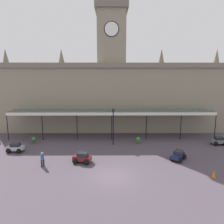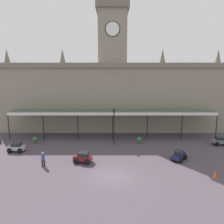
{
  "view_description": "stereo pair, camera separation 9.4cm",
  "coord_description": "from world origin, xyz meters",
  "px_view_note": "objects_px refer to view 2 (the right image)",
  "views": [
    {
      "loc": [
        -0.18,
        -18.72,
        9.67
      ],
      "look_at": [
        0.0,
        6.09,
        5.29
      ],
      "focal_mm": 32.95,
      "sensor_mm": 36.0,
      "label": 1
    },
    {
      "loc": [
        -0.08,
        -18.72,
        9.67
      ],
      "look_at": [
        0.0,
        6.09,
        5.29
      ],
      "focal_mm": 32.95,
      "sensor_mm": 36.0,
      "label": 2
    }
  ],
  "objects_px": {
    "planter_by_canopy": "(138,140)",
    "traffic_cone": "(214,174)",
    "car_grey_sedan": "(219,141)",
    "victorian_lamppost": "(113,122)",
    "planter_forecourt_centre": "(34,140)",
    "car_silver_sedan": "(16,148)",
    "car_navy_sedan": "(178,156)",
    "car_maroon_sedan": "(82,158)",
    "pedestrian_crossing_forecourt": "(42,159)"
  },
  "relations": [
    {
      "from": "planter_by_canopy",
      "to": "traffic_cone",
      "type": "bearing_deg",
      "value": -59.53
    },
    {
      "from": "car_silver_sedan",
      "to": "traffic_cone",
      "type": "relative_size",
      "value": 2.95
    },
    {
      "from": "car_silver_sedan",
      "to": "pedestrian_crossing_forecourt",
      "type": "relative_size",
      "value": 1.24
    },
    {
      "from": "car_maroon_sedan",
      "to": "traffic_cone",
      "type": "xyz_separation_m",
      "value": [
        13.16,
        -3.5,
        -0.15
      ]
    },
    {
      "from": "car_maroon_sedan",
      "to": "victorian_lamppost",
      "type": "xyz_separation_m",
      "value": [
        3.57,
        6.12,
        2.74
      ]
    },
    {
      "from": "car_grey_sedan",
      "to": "car_maroon_sedan",
      "type": "height_order",
      "value": "same"
    },
    {
      "from": "planter_forecourt_centre",
      "to": "planter_by_canopy",
      "type": "relative_size",
      "value": 1.0
    },
    {
      "from": "car_navy_sedan",
      "to": "victorian_lamppost",
      "type": "relative_size",
      "value": 0.43
    },
    {
      "from": "car_navy_sedan",
      "to": "pedestrian_crossing_forecourt",
      "type": "height_order",
      "value": "pedestrian_crossing_forecourt"
    },
    {
      "from": "pedestrian_crossing_forecourt",
      "to": "victorian_lamppost",
      "type": "xyz_separation_m",
      "value": [
        7.68,
        7.17,
        2.33
      ]
    },
    {
      "from": "car_silver_sedan",
      "to": "car_maroon_sedan",
      "type": "distance_m",
      "value": 9.64
    },
    {
      "from": "car_silver_sedan",
      "to": "planter_by_canopy",
      "type": "bearing_deg",
      "value": 11.4
    },
    {
      "from": "car_silver_sedan",
      "to": "pedestrian_crossing_forecourt",
      "type": "height_order",
      "value": "pedestrian_crossing_forecourt"
    },
    {
      "from": "victorian_lamppost",
      "to": "traffic_cone",
      "type": "bearing_deg",
      "value": -45.12
    },
    {
      "from": "car_navy_sedan",
      "to": "planter_by_canopy",
      "type": "xyz_separation_m",
      "value": [
        -3.86,
        5.94,
        -0.01
      ]
    },
    {
      "from": "car_grey_sedan",
      "to": "car_navy_sedan",
      "type": "distance_m",
      "value": 9.23
    },
    {
      "from": "pedestrian_crossing_forecourt",
      "to": "planter_forecourt_centre",
      "type": "bearing_deg",
      "value": 115.97
    },
    {
      "from": "victorian_lamppost",
      "to": "planter_by_canopy",
      "type": "bearing_deg",
      "value": 7.87
    },
    {
      "from": "car_grey_sedan",
      "to": "car_navy_sedan",
      "type": "xyz_separation_m",
      "value": [
        -7.56,
        -5.3,
        0.0
      ]
    },
    {
      "from": "car_silver_sedan",
      "to": "victorian_lamppost",
      "type": "distance_m",
      "value": 13.2
    },
    {
      "from": "car_grey_sedan",
      "to": "victorian_lamppost",
      "type": "relative_size",
      "value": 0.39
    },
    {
      "from": "car_grey_sedan",
      "to": "victorian_lamppost",
      "type": "height_order",
      "value": "victorian_lamppost"
    },
    {
      "from": "traffic_cone",
      "to": "planter_forecourt_centre",
      "type": "distance_m",
      "value": 23.38
    },
    {
      "from": "car_grey_sedan",
      "to": "car_navy_sedan",
      "type": "bearing_deg",
      "value": -144.98
    },
    {
      "from": "car_maroon_sedan",
      "to": "pedestrian_crossing_forecourt",
      "type": "distance_m",
      "value": 4.26
    },
    {
      "from": "car_grey_sedan",
      "to": "traffic_cone",
      "type": "bearing_deg",
      "value": -119.94
    },
    {
      "from": "victorian_lamppost",
      "to": "planter_forecourt_centre",
      "type": "height_order",
      "value": "victorian_lamppost"
    },
    {
      "from": "victorian_lamppost",
      "to": "car_navy_sedan",
      "type": "bearing_deg",
      "value": -35.99
    },
    {
      "from": "car_silver_sedan",
      "to": "victorian_lamppost",
      "type": "height_order",
      "value": "victorian_lamppost"
    },
    {
      "from": "planter_by_canopy",
      "to": "pedestrian_crossing_forecourt",
      "type": "bearing_deg",
      "value": -145.84
    },
    {
      "from": "car_grey_sedan",
      "to": "car_maroon_sedan",
      "type": "distance_m",
      "value": 19.56
    },
    {
      "from": "car_maroon_sedan",
      "to": "pedestrian_crossing_forecourt",
      "type": "xyz_separation_m",
      "value": [
        -4.11,
        -1.05,
        0.41
      ]
    },
    {
      "from": "car_grey_sedan",
      "to": "car_navy_sedan",
      "type": "height_order",
      "value": "same"
    },
    {
      "from": "traffic_cone",
      "to": "planter_by_canopy",
      "type": "xyz_separation_m",
      "value": [
        -5.96,
        10.13,
        0.14
      ]
    },
    {
      "from": "victorian_lamppost",
      "to": "traffic_cone",
      "type": "xyz_separation_m",
      "value": [
        9.59,
        -9.63,
        -2.89
      ]
    },
    {
      "from": "planter_forecourt_centre",
      "to": "planter_by_canopy",
      "type": "bearing_deg",
      "value": -0.25
    },
    {
      "from": "victorian_lamppost",
      "to": "planter_forecourt_centre",
      "type": "xyz_separation_m",
      "value": [
        -11.45,
        0.57,
        -2.75
      ]
    },
    {
      "from": "car_navy_sedan",
      "to": "car_silver_sedan",
      "type": "bearing_deg",
      "value": 172.44
    },
    {
      "from": "car_maroon_sedan",
      "to": "car_grey_sedan",
      "type": "bearing_deg",
      "value": 17.81
    },
    {
      "from": "pedestrian_crossing_forecourt",
      "to": "victorian_lamppost",
      "type": "height_order",
      "value": "victorian_lamppost"
    },
    {
      "from": "car_silver_sedan",
      "to": "car_maroon_sedan",
      "type": "relative_size",
      "value": 0.95
    },
    {
      "from": "car_silver_sedan",
      "to": "planter_forecourt_centre",
      "type": "height_order",
      "value": "car_silver_sedan"
    },
    {
      "from": "car_navy_sedan",
      "to": "traffic_cone",
      "type": "xyz_separation_m",
      "value": [
        2.1,
        -4.19,
        -0.15
      ]
    },
    {
      "from": "victorian_lamppost",
      "to": "traffic_cone",
      "type": "relative_size",
      "value": 7.47
    },
    {
      "from": "car_silver_sedan",
      "to": "car_grey_sedan",
      "type": "xyz_separation_m",
      "value": [
        27.66,
        2.63,
        0.0
      ]
    },
    {
      "from": "pedestrian_crossing_forecourt",
      "to": "traffic_cone",
      "type": "height_order",
      "value": "pedestrian_crossing_forecourt"
    },
    {
      "from": "car_silver_sedan",
      "to": "planter_forecourt_centre",
      "type": "distance_m",
      "value": 3.54
    },
    {
      "from": "planter_by_canopy",
      "to": "car_maroon_sedan",
      "type": "bearing_deg",
      "value": -137.38
    },
    {
      "from": "car_maroon_sedan",
      "to": "victorian_lamppost",
      "type": "distance_m",
      "value": 7.6
    },
    {
      "from": "car_navy_sedan",
      "to": "planter_forecourt_centre",
      "type": "relative_size",
      "value": 2.34
    }
  ]
}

